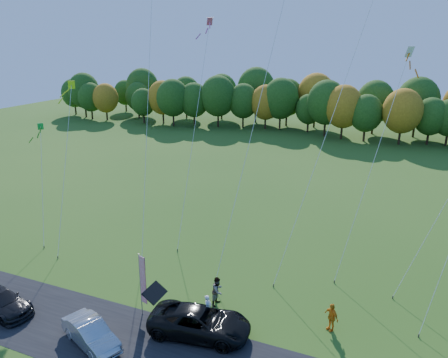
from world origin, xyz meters
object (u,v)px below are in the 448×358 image
at_px(silver_sedan, 91,333).
at_px(person_east, 331,317).
at_px(black_suv, 200,322).
at_px(feather_flag, 142,279).

distance_m(silver_sedan, person_east, 13.82).
bearing_deg(black_suv, person_east, -72.25).
relative_size(person_east, feather_flag, 0.42).
xyz_separation_m(black_suv, feather_flag, (-3.96, 0.26, 1.75)).
distance_m(person_east, feather_flag, 11.45).
bearing_deg(black_suv, feather_flag, 77.91).
bearing_deg(silver_sedan, person_east, -39.34).
xyz_separation_m(black_suv, silver_sedan, (-5.23, -3.18, -0.11)).
height_order(black_suv, silver_sedan, black_suv).
distance_m(black_suv, silver_sedan, 6.13).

